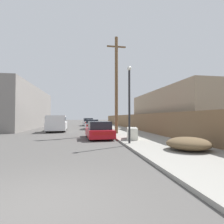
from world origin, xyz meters
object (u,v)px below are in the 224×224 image
Objects in this scene: street_lamp at (129,98)px; pedestrian at (116,122)px; discarded_fridge at (132,133)px; pickup_truck at (57,123)px; car_parked_far at (88,122)px; car_parked_mid at (92,124)px; brush_pile at (189,144)px; parked_sports_car_red at (99,131)px; utility_pole at (116,84)px.

street_lamp is 2.49× the size of pedestrian.
pedestrian is at bearing 99.54° from discarded_fridge.
street_lamp is at bearing 113.78° from pickup_truck.
street_lamp is (-0.71, -1.95, 2.23)m from discarded_fridge.
pedestrian reaches higher than discarded_fridge.
street_lamp is (5.63, -10.98, 1.83)m from pickup_truck.
pickup_truck reaches higher than car_parked_far.
car_parked_mid is 1.02× the size of street_lamp.
pedestrian is (7.07, 0.89, 0.14)m from pickup_truck.
brush_pile is (3.54, -16.99, -0.21)m from car_parked_mid.
car_parked_mid is 17.36m from brush_pile.
car_parked_mid is 9.35m from car_parked_far.
street_lamp is at bearing -96.93° from pedestrian.
street_lamp is 4.01m from brush_pile.
pickup_truck is (-4.18, 7.36, 0.33)m from parked_sports_car_red.
street_lamp reaches higher than parked_sports_car_red.
utility_pole is (2.20, -17.60, 4.12)m from car_parked_far.
parked_sports_car_red reaches higher than brush_pile.
street_lamp is at bearing -93.85° from utility_pole.
discarded_fridge is 3.05m from street_lamp.
parked_sports_car_red is (-2.16, 1.68, 0.08)m from discarded_fridge.
street_lamp reaches higher than pickup_truck.
car_parked_far is at bearing 110.23° from discarded_fridge.
pickup_truck is 15.55m from brush_pile.
car_parked_mid is 1.07× the size of car_parked_far.
pickup_truck is 0.64× the size of utility_pole.
car_parked_mid is (0.04, 10.89, 0.04)m from parked_sports_car_red.
car_parked_far is (-2.49, 21.90, 0.17)m from discarded_fridge.
parked_sports_car_red is 0.70× the size of pickup_truck.
parked_sports_car_red is at bearing -125.52° from utility_pole.
car_parked_far is 0.47× the size of utility_pole.
car_parked_mid is at bearing -92.02° from car_parked_far.
brush_pile is 14.39m from pedestrian.
discarded_fridge is at bearing -94.20° from pedestrian.
car_parked_mid reaches higher than parked_sports_car_red.
pickup_truck reaches higher than discarded_fridge.
brush_pile is 1.11× the size of pedestrian.
pickup_truck is (-6.34, 9.04, 0.41)m from discarded_fridge.
car_parked_mid is at bearing 113.35° from discarded_fridge.
brush_pile is at bearing -85.81° from car_parked_far.
car_parked_far is 18.21m from utility_pole.
pedestrian is (2.89, 8.25, 0.47)m from parked_sports_car_red.
car_parked_far is 24.00m from street_lamp.
car_parked_far is 2.38× the size of pedestrian.
pickup_truck is at bearing 116.68° from parked_sports_car_red.
utility_pole is 5.05× the size of pedestrian.
pickup_truck is 3.26× the size of pedestrian.
brush_pile is (2.13, -2.48, -2.33)m from street_lamp.
pickup_truck is (-3.85, -12.87, 0.24)m from car_parked_far.
parked_sports_car_red is 5.30m from utility_pole.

